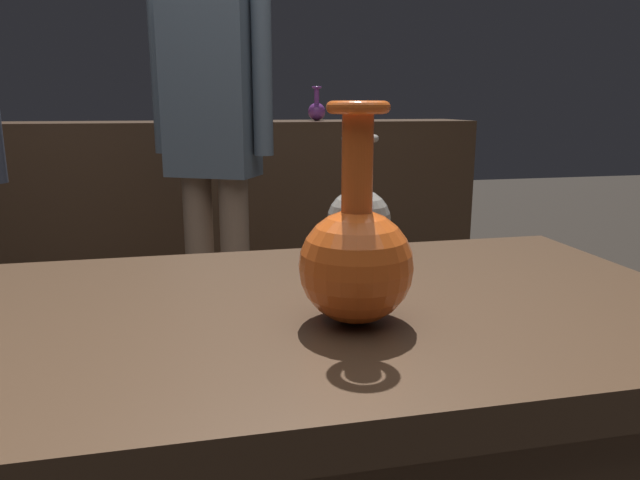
# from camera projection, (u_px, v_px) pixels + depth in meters

# --- Properties ---
(back_display_shelf) EXTENTS (2.60, 0.40, 0.99)m
(back_display_shelf) POSITION_uv_depth(u_px,v_px,m) (217.00, 221.00, 2.98)
(back_display_shelf) COLOR #422D1E
(back_display_shelf) RESTS_ON ground_plane
(vase_centerpiece) EXTENTS (0.15, 0.15, 0.28)m
(vase_centerpiece) POSITION_uv_depth(u_px,v_px,m) (356.00, 256.00, 0.74)
(vase_centerpiece) COLOR #E55B1E
(vase_centerpiece) RESTS_ON display_plinth
(vase_tall_behind) EXTENTS (0.12, 0.12, 0.22)m
(vase_tall_behind) POSITION_uv_depth(u_px,v_px,m) (359.00, 215.00, 1.10)
(vase_tall_behind) COLOR gray
(vase_tall_behind) RESTS_ON display_plinth
(shelf_vase_right) EXTENTS (0.09, 0.09, 0.17)m
(shelf_vase_right) POSITION_uv_depth(u_px,v_px,m) (317.00, 110.00, 2.97)
(shelf_vase_right) COLOR #7A388E
(shelf_vase_right) RESTS_ON back_display_shelf
(visitor_center_back) EXTENTS (0.42, 0.31, 1.64)m
(visitor_center_back) POSITION_uv_depth(u_px,v_px,m) (212.00, 133.00, 2.15)
(visitor_center_back) COLOR #846B56
(visitor_center_back) RESTS_ON ground_plane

